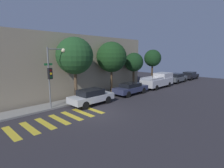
% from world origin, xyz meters
% --- Properties ---
extents(ground_plane, '(60.00, 60.00, 0.00)m').
position_xyz_m(ground_plane, '(0.00, 0.00, 0.00)').
color(ground_plane, '#2D2B30').
extents(sidewalk, '(26.00, 1.86, 0.14)m').
position_xyz_m(sidewalk, '(0.00, 4.13, 0.07)').
color(sidewalk, gray).
rests_on(sidewalk, ground).
extents(building_row, '(26.00, 6.00, 6.66)m').
position_xyz_m(building_row, '(0.00, 8.46, 3.33)').
color(building_row, gray).
rests_on(building_row, ground).
extents(crosswalk, '(6.64, 2.60, 0.00)m').
position_xyz_m(crosswalk, '(-2.71, 0.80, 0.00)').
color(crosswalk, gold).
rests_on(crosswalk, ground).
extents(traffic_light_pole, '(1.95, 0.56, 5.17)m').
position_xyz_m(traffic_light_pole, '(-1.66, 3.37, 3.39)').
color(traffic_light_pole, slate).
rests_on(traffic_light_pole, ground).
extents(sedan_near_corner, '(4.24, 1.80, 1.44)m').
position_xyz_m(sedan_near_corner, '(1.29, 2.10, 0.77)').
color(sedan_near_corner, '#B7BABF').
rests_on(sedan_near_corner, ground).
extents(sedan_middle, '(4.62, 1.75, 1.33)m').
position_xyz_m(sedan_middle, '(7.10, 2.10, 0.73)').
color(sedan_middle, '#2D3351').
rests_on(sedan_middle, ground).
extents(pickup_truck, '(5.66, 2.02, 1.96)m').
position_xyz_m(pickup_truck, '(13.36, 2.10, 0.99)').
color(pickup_truck, '#BCBCC1').
rests_on(pickup_truck, ground).
extents(sedan_far_end, '(4.43, 1.79, 1.51)m').
position_xyz_m(sedan_far_end, '(19.23, 2.10, 0.80)').
color(sedan_far_end, '#4C5156').
rests_on(sedan_far_end, ground).
extents(sedan_tail_of_row, '(4.55, 1.89, 1.40)m').
position_xyz_m(sedan_tail_of_row, '(24.72, 2.10, 0.76)').
color(sedan_tail_of_row, black).
rests_on(sedan_tail_of_row, ground).
extents(tree_near_corner, '(3.53, 3.53, 6.22)m').
position_xyz_m(tree_near_corner, '(0.99, 4.10, 4.44)').
color(tree_near_corner, brown).
rests_on(tree_near_corner, ground).
extents(tree_midblock, '(3.50, 3.50, 6.03)m').
position_xyz_m(tree_midblock, '(5.98, 4.10, 4.27)').
color(tree_midblock, '#4C3823').
rests_on(tree_midblock, ground).
extents(tree_far_end, '(2.50, 2.50, 4.82)m').
position_xyz_m(tree_far_end, '(10.22, 4.10, 3.54)').
color(tree_far_end, brown).
rests_on(tree_far_end, ground).
extents(tree_behind_truck, '(2.55, 2.55, 5.31)m').
position_xyz_m(tree_behind_truck, '(14.86, 4.10, 4.01)').
color(tree_behind_truck, '#42301E').
rests_on(tree_behind_truck, ground).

